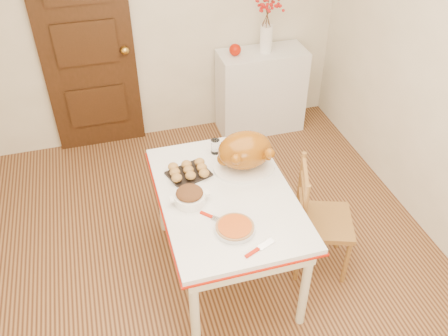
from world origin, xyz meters
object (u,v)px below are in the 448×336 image
object	(u,v)px
kitchen_table	(226,234)
pumpkin_pie	(235,227)
turkey_platter	(245,152)
sideboard	(261,91)
chair_oak	(324,219)

from	to	relation	value
kitchen_table	pumpkin_pie	bearing A→B (deg)	-97.29
kitchen_table	turkey_platter	bearing A→B (deg)	48.60
sideboard	kitchen_table	distance (m)	2.02
turkey_platter	sideboard	bearing A→B (deg)	59.07
sideboard	turkey_platter	bearing A→B (deg)	-113.95
kitchen_table	chair_oak	size ratio (longest dim) A/B	1.41
sideboard	kitchen_table	size ratio (longest dim) A/B	0.67
kitchen_table	chair_oak	bearing A→B (deg)	-9.53
kitchen_table	pumpkin_pie	distance (m)	0.54
sideboard	turkey_platter	size ratio (longest dim) A/B	1.96
turkey_platter	pumpkin_pie	bearing A→B (deg)	-120.37
sideboard	chair_oak	size ratio (longest dim) A/B	0.95
kitchen_table	pumpkin_pie	xyz separation A→B (m)	(-0.04, -0.34, 0.41)
chair_oak	pumpkin_pie	world-z (taller)	chair_oak
sideboard	chair_oak	distance (m)	1.93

